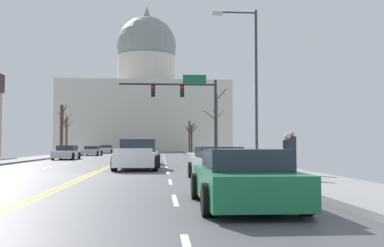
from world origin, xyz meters
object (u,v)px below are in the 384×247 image
at_px(sedan_near_00, 144,156).
at_px(sedan_oncoming_02, 106,149).
at_px(pickup_truck_near_01, 138,156).
at_px(signal_gantry, 189,99).
at_px(street_lamp_right, 251,74).
at_px(sedan_near_03, 244,179).
at_px(pedestrian_00, 292,150).
at_px(pedestrian_01, 288,154).
at_px(sedan_oncoming_01, 92,151).
at_px(sedan_oncoming_00, 67,153).
at_px(sedan_near_02, 217,164).

xyz_separation_m(sedan_near_00, sedan_oncoming_02, (-7.13, 37.11, 0.03)).
bearing_deg(pickup_truck_near_01, signal_gantry, 72.56).
bearing_deg(street_lamp_right, signal_gantry, 101.28).
distance_m(sedan_near_03, sedan_oncoming_02, 58.71).
bearing_deg(pedestrian_00, sedan_oncoming_02, 105.48).
relative_size(sedan_near_00, pedestrian_00, 2.55).
bearing_deg(pickup_truck_near_01, sedan_near_00, 89.12).
distance_m(pickup_truck_near_01, pedestrian_01, 10.45).
xyz_separation_m(signal_gantry, sedan_oncoming_01, (-10.62, 18.95, -4.47)).
bearing_deg(sedan_near_00, sedan_oncoming_01, 106.78).
bearing_deg(signal_gantry, pedestrian_01, -83.45).
distance_m(signal_gantry, pedestrian_01, 20.39).
distance_m(sedan_oncoming_01, sedan_oncoming_02, 13.21).
bearing_deg(street_lamp_right, sedan_near_00, 128.04).
bearing_deg(sedan_oncoming_00, pedestrian_01, -62.58).
xyz_separation_m(sedan_near_00, sedan_near_02, (3.31, -13.74, 0.05)).
distance_m(sedan_near_02, sedan_oncoming_00, 26.32).
bearing_deg(pedestrian_01, sedan_oncoming_00, 117.42).
distance_m(sedan_near_02, sedan_near_03, 6.98).
xyz_separation_m(signal_gantry, sedan_near_02, (-0.10, -18.69, -4.42)).
bearing_deg(sedan_oncoming_02, street_lamp_right, -73.73).
height_order(sedan_near_03, sedan_oncoming_02, sedan_near_03).
distance_m(sedan_oncoming_02, pedestrian_00, 51.46).
height_order(pickup_truck_near_01, pedestrian_01, pedestrian_01).
bearing_deg(sedan_oncoming_01, street_lamp_right, -67.37).
distance_m(sedan_near_02, sedan_oncoming_01, 39.09).
xyz_separation_m(sedan_oncoming_00, sedan_oncoming_01, (0.18, 13.60, -0.04)).
relative_size(sedan_near_00, sedan_oncoming_02, 1.06).
bearing_deg(sedan_near_03, sedan_near_02, 87.32).
xyz_separation_m(sedan_near_02, sedan_oncoming_00, (-10.70, 24.05, -0.01)).
bearing_deg(pedestrian_01, sedan_near_03, -114.98).
xyz_separation_m(sedan_oncoming_01, pedestrian_01, (12.90, -38.81, 0.47)).
xyz_separation_m(sedan_near_02, pedestrian_01, (2.38, -1.17, 0.42)).
bearing_deg(street_lamp_right, sedan_near_03, -102.49).
bearing_deg(sedan_oncoming_00, signal_gantry, -26.37).
height_order(sedan_near_03, sedan_oncoming_00, sedan_oncoming_00).
xyz_separation_m(sedan_oncoming_00, pedestrian_01, (13.08, -25.21, 0.43)).
bearing_deg(sedan_oncoming_00, sedan_near_00, -54.35).
relative_size(sedan_near_03, sedan_oncoming_02, 1.02).
bearing_deg(sedan_oncoming_02, pedestrian_01, -76.16).
xyz_separation_m(pickup_truck_near_01, pedestrian_00, (6.70, -6.26, 0.40)).
relative_size(sedan_near_00, sedan_near_03, 1.04).
relative_size(sedan_near_02, sedan_near_03, 1.08).
xyz_separation_m(signal_gantry, sedan_oncoming_02, (-10.54, 32.17, -4.44)).
distance_m(sedan_oncoming_01, pedestrian_00, 38.91).
bearing_deg(pedestrian_01, signal_gantry, 96.55).
xyz_separation_m(sedan_near_00, sedan_oncoming_00, (-7.39, 10.30, 0.04)).
distance_m(sedan_oncoming_00, pedestrian_00, 26.74).
bearing_deg(sedan_oncoming_01, sedan_near_00, -73.22).
bearing_deg(sedan_near_00, pedestrian_00, -62.09).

